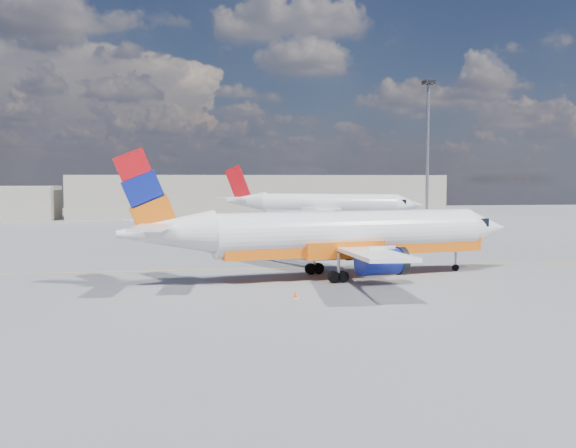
{
  "coord_description": "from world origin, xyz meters",
  "views": [
    {
      "loc": [
        -7.33,
        -48.19,
        7.23
      ],
      "look_at": [
        0.35,
        4.61,
        3.5
      ],
      "focal_mm": 40.0,
      "sensor_mm": 36.0,
      "label": 1
    }
  ],
  "objects": [
    {
      "name": "terminal_main",
      "position": [
        5.0,
        75.0,
        4.0
      ],
      "size": [
        70.0,
        14.0,
        8.0
      ],
      "primitive_type": "cube",
      "color": "#A59D8E",
      "rests_on": "ground"
    },
    {
      "name": "main_jet",
      "position": [
        2.97,
        -2.42,
        3.13
      ],
      "size": [
        31.11,
        24.01,
        9.39
      ],
      "rotation": [
        0.0,
        0.0,
        0.2
      ],
      "color": "white",
      "rests_on": "ground"
    },
    {
      "name": "traffic_cone",
      "position": [
        -1.34,
        -10.17,
        0.23
      ],
      "size": [
        0.34,
        0.34,
        0.48
      ],
      "color": "white",
      "rests_on": "ground"
    },
    {
      "name": "floodlight_mast",
      "position": [
        26.36,
        41.86,
        12.89
      ],
      "size": [
        1.57,
        1.57,
        21.5
      ],
      "color": "gray",
      "rests_on": "ground"
    },
    {
      "name": "taxi_line",
      "position": [
        0.0,
        3.0,
        0.01
      ],
      "size": [
        70.0,
        0.15,
        0.01
      ],
      "primitive_type": "cube",
      "color": "yellow",
      "rests_on": "ground"
    },
    {
      "name": "ground",
      "position": [
        0.0,
        0.0,
        0.0
      ],
      "size": [
        240.0,
        240.0,
        0.0
      ],
      "primitive_type": "plane",
      "color": "slate",
      "rests_on": "ground"
    },
    {
      "name": "gse_tug",
      "position": [
        9.1,
        6.73,
        0.75
      ],
      "size": [
        2.42,
        1.74,
        1.59
      ],
      "rotation": [
        0.0,
        0.0,
        -0.18
      ],
      "color": "black",
      "rests_on": "ground"
    },
    {
      "name": "second_jet",
      "position": [
        12.37,
        49.01,
        3.19
      ],
      "size": [
        30.94,
        23.27,
        9.56
      ],
      "rotation": [
        0.0,
        0.0,
        -0.43
      ],
      "color": "white",
      "rests_on": "ground"
    }
  ]
}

